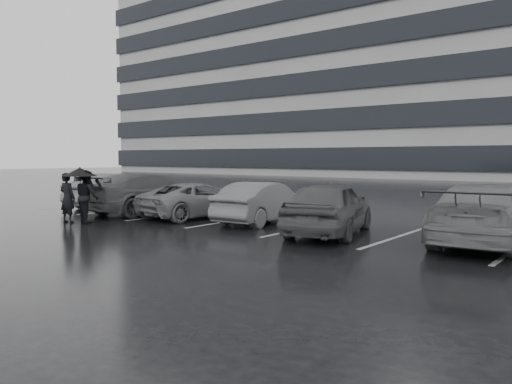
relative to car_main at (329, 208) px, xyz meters
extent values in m
plane|color=black|center=(-1.76, -1.55, -0.73)|extent=(160.00, 160.00, 0.00)
cube|color=gray|center=(-23.76, 46.45, 13.27)|extent=(60.00, 25.00, 28.00)
cube|color=black|center=(-23.76, 46.45, 1.27)|extent=(60.60, 25.60, 2.20)
cube|color=black|center=(-23.76, 46.45, 5.27)|extent=(60.60, 25.60, 2.20)
cube|color=black|center=(-23.76, 46.45, 9.27)|extent=(60.60, 25.60, 2.20)
cube|color=black|center=(-23.76, 46.45, 13.27)|extent=(60.60, 25.60, 2.20)
cube|color=black|center=(-23.76, 46.45, 17.27)|extent=(60.60, 25.60, 2.20)
cube|color=black|center=(-23.76, 46.45, 21.27)|extent=(60.60, 25.60, 2.20)
imported|color=black|center=(0.00, 0.00, 0.00)|extent=(2.79, 4.62, 1.47)
imported|color=#323235|center=(-2.89, 0.88, -0.08)|extent=(1.72, 4.06, 1.30)
imported|color=#454547|center=(-5.57, 0.65, -0.13)|extent=(2.39, 4.50, 1.20)
imported|color=black|center=(-7.90, 0.43, 0.01)|extent=(2.25, 5.20, 1.49)
imported|color=#323235|center=(-10.82, 1.11, -0.02)|extent=(1.69, 4.37, 1.42)
imported|color=#454547|center=(3.75, 0.92, 0.01)|extent=(2.46, 5.25, 1.48)
imported|color=black|center=(-7.80, -2.99, 0.07)|extent=(0.65, 0.49, 1.61)
imported|color=black|center=(-7.32, -2.60, 0.11)|extent=(0.96, 0.83, 1.69)
cylinder|color=black|center=(-7.45, -2.75, 0.03)|extent=(0.02, 0.02, 1.54)
cone|color=black|center=(-7.45, -2.75, 0.90)|extent=(1.06, 1.06, 0.27)
sphere|color=black|center=(-7.45, -2.75, 1.03)|extent=(0.05, 0.05, 0.05)
cube|color=#949396|center=(-12.36, 0.95, -0.73)|extent=(0.12, 5.00, 0.00)
cube|color=#949396|center=(-9.56, 0.95, -0.73)|extent=(0.12, 5.00, 0.00)
cube|color=#949396|center=(-6.76, 0.95, -0.73)|extent=(0.12, 5.00, 0.00)
cube|color=#949396|center=(-3.96, 0.95, -0.73)|extent=(0.12, 5.00, 0.00)
cube|color=#949396|center=(-1.16, 0.95, -0.73)|extent=(0.12, 5.00, 0.00)
cube|color=#949396|center=(1.64, 0.95, -0.73)|extent=(0.12, 5.00, 0.00)
camera|label=1|loc=(6.65, -11.84, 1.36)|focal=35.00mm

